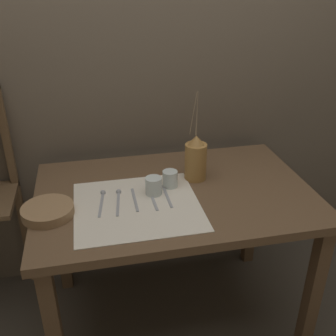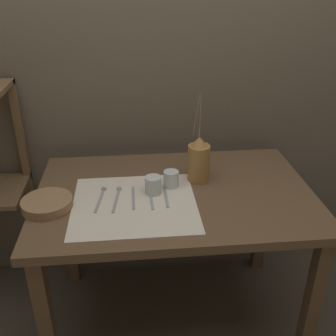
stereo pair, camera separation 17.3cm
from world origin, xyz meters
name	(u,v)px [view 2 (the right image)]	position (x,y,z in m)	size (l,w,h in m)	color
ground_plane	(174,314)	(0.00, 0.00, 0.00)	(12.00, 12.00, 0.00)	#473F35
stone_wall_back	(164,72)	(0.00, 0.52, 1.20)	(7.00, 0.06, 2.40)	brown
wooden_table	(174,210)	(0.00, 0.00, 0.68)	(1.25, 0.82, 0.78)	brown
linen_cloth	(134,204)	(-0.18, -0.09, 0.78)	(0.53, 0.49, 0.00)	beige
pitcher_with_flowers	(199,160)	(0.12, 0.10, 0.88)	(0.10, 0.10, 0.43)	olive
wooden_bowl	(47,204)	(-0.55, -0.08, 0.80)	(0.21, 0.21, 0.04)	#8E6B47
glass_tumbler_near	(153,185)	(-0.10, -0.01, 0.82)	(0.07, 0.07, 0.08)	silver
glass_tumbler_far	(171,179)	(-0.01, 0.04, 0.82)	(0.07, 0.07, 0.08)	silver
spoon_outer	(102,193)	(-0.33, 0.00, 0.79)	(0.05, 0.20, 0.02)	#939399
spoon_inner	(118,193)	(-0.26, -0.01, 0.79)	(0.04, 0.20, 0.02)	#939399
fork_outer	(133,198)	(-0.19, -0.05, 0.78)	(0.01, 0.19, 0.00)	#939399
fork_inner	(151,198)	(-0.11, -0.06, 0.78)	(0.02, 0.19, 0.00)	#939399
knife_center	(166,196)	(-0.04, -0.05, 0.78)	(0.01, 0.19, 0.00)	#939399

